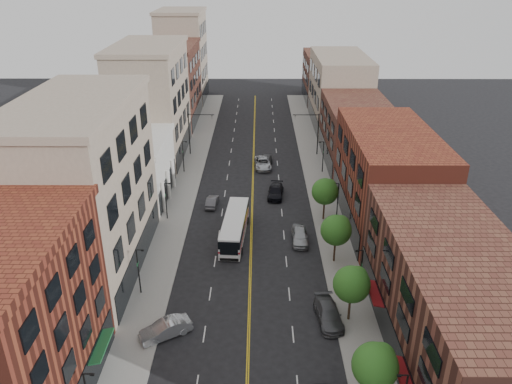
{
  "coord_description": "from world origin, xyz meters",
  "views": [
    {
      "loc": [
        0.86,
        -33.38,
        30.52
      ],
      "look_at": [
        0.56,
        21.74,
        5.0
      ],
      "focal_mm": 35.0,
      "sensor_mm": 36.0,
      "label": 1
    }
  ],
  "objects_px": {
    "car_lane_behind": "(212,201)",
    "car_lane_a": "(276,192)",
    "car_lane_b": "(263,163)",
    "city_bus": "(235,226)",
    "car_parked_mid": "(329,314)",
    "car_parked_far": "(300,236)",
    "car_lane_c": "(266,161)",
    "car_angle_b": "(166,329)"
  },
  "relations": [
    {
      "from": "car_lane_b",
      "to": "city_bus",
      "type": "bearing_deg",
      "value": -102.64
    },
    {
      "from": "car_lane_a",
      "to": "car_lane_b",
      "type": "bearing_deg",
      "value": 105.08
    },
    {
      "from": "city_bus",
      "to": "car_parked_mid",
      "type": "relative_size",
      "value": 2.15
    },
    {
      "from": "city_bus",
      "to": "car_lane_behind",
      "type": "relative_size",
      "value": 2.83
    },
    {
      "from": "city_bus",
      "to": "car_lane_b",
      "type": "bearing_deg",
      "value": 85.2
    },
    {
      "from": "car_angle_b",
      "to": "car_lane_b",
      "type": "height_order",
      "value": "car_lane_b"
    },
    {
      "from": "car_parked_mid",
      "to": "car_lane_a",
      "type": "height_order",
      "value": "car_parked_mid"
    },
    {
      "from": "city_bus",
      "to": "car_parked_mid",
      "type": "distance_m",
      "value": 18.03
    },
    {
      "from": "car_lane_c",
      "to": "car_lane_a",
      "type": "bearing_deg",
      "value": -76.16
    },
    {
      "from": "car_lane_behind",
      "to": "car_lane_b",
      "type": "distance_m",
      "value": 15.75
    },
    {
      "from": "car_lane_behind",
      "to": "car_lane_a",
      "type": "height_order",
      "value": "car_lane_a"
    },
    {
      "from": "city_bus",
      "to": "car_lane_behind",
      "type": "xyz_separation_m",
      "value": [
        -3.5,
        8.76,
        -1.01
      ]
    },
    {
      "from": "car_lane_behind",
      "to": "car_lane_a",
      "type": "relative_size",
      "value": 0.78
    },
    {
      "from": "car_lane_behind",
      "to": "car_lane_a",
      "type": "xyz_separation_m",
      "value": [
        8.82,
        3.03,
        0.09
      ]
    },
    {
      "from": "city_bus",
      "to": "car_lane_c",
      "type": "xyz_separation_m",
      "value": [
        4.07,
        23.74,
        -0.87
      ]
    },
    {
      "from": "car_angle_b",
      "to": "car_lane_a",
      "type": "xyz_separation_m",
      "value": [
        10.72,
        29.29,
        -0.03
      ]
    },
    {
      "from": "car_lane_behind",
      "to": "car_lane_c",
      "type": "bearing_deg",
      "value": -113.29
    },
    {
      "from": "car_lane_behind",
      "to": "car_lane_a",
      "type": "bearing_deg",
      "value": -157.49
    },
    {
      "from": "car_angle_b",
      "to": "car_parked_mid",
      "type": "height_order",
      "value": "car_angle_b"
    },
    {
      "from": "car_parked_mid",
      "to": "car_parked_far",
      "type": "bearing_deg",
      "value": 90.56
    },
    {
      "from": "city_bus",
      "to": "car_lane_behind",
      "type": "height_order",
      "value": "city_bus"
    },
    {
      "from": "car_angle_b",
      "to": "car_lane_b",
      "type": "bearing_deg",
      "value": 136.34
    },
    {
      "from": "city_bus",
      "to": "car_lane_c",
      "type": "distance_m",
      "value": 24.1
    },
    {
      "from": "city_bus",
      "to": "car_lane_a",
      "type": "distance_m",
      "value": 12.97
    },
    {
      "from": "car_lane_behind",
      "to": "car_lane_b",
      "type": "xyz_separation_m",
      "value": [
        7.06,
        14.08,
        0.13
      ]
    },
    {
      "from": "car_angle_b",
      "to": "car_lane_behind",
      "type": "bearing_deg",
      "value": 144.73
    },
    {
      "from": "car_parked_mid",
      "to": "car_lane_b",
      "type": "xyz_separation_m",
      "value": [
        -5.84,
        38.19,
        0.03
      ]
    },
    {
      "from": "car_angle_b",
      "to": "car_parked_mid",
      "type": "xyz_separation_m",
      "value": [
        14.8,
        2.14,
        -0.01
      ]
    },
    {
      "from": "car_lane_a",
      "to": "car_angle_b",
      "type": "bearing_deg",
      "value": -104.06
    },
    {
      "from": "car_parked_far",
      "to": "car_lane_c",
      "type": "relative_size",
      "value": 1.03
    },
    {
      "from": "car_parked_mid",
      "to": "car_lane_c",
      "type": "xyz_separation_m",
      "value": [
        -5.33,
        39.1,
        0.03
      ]
    },
    {
      "from": "car_parked_far",
      "to": "car_lane_a",
      "type": "height_order",
      "value": "car_parked_far"
    },
    {
      "from": "car_parked_far",
      "to": "car_lane_c",
      "type": "xyz_separation_m",
      "value": [
        -3.73,
        24.64,
        -0.03
      ]
    },
    {
      "from": "car_parked_mid",
      "to": "car_lane_behind",
      "type": "distance_m",
      "value": 27.35
    },
    {
      "from": "city_bus",
      "to": "car_lane_a",
      "type": "relative_size",
      "value": 2.2
    },
    {
      "from": "car_lane_b",
      "to": "car_lane_c",
      "type": "height_order",
      "value": "car_lane_c"
    },
    {
      "from": "city_bus",
      "to": "car_lane_behind",
      "type": "distance_m",
      "value": 9.49
    },
    {
      "from": "car_parked_far",
      "to": "car_lane_a",
      "type": "bearing_deg",
      "value": 101.61
    },
    {
      "from": "car_angle_b",
      "to": "car_parked_far",
      "type": "distance_m",
      "value": 21.21
    },
    {
      "from": "car_parked_mid",
      "to": "city_bus",
      "type": "bearing_deg",
      "value": 115.72
    },
    {
      "from": "car_parked_far",
      "to": "car_lane_a",
      "type": "xyz_separation_m",
      "value": [
        -2.48,
        12.69,
        -0.08
      ]
    },
    {
      "from": "car_angle_b",
      "to": "car_lane_b",
      "type": "relative_size",
      "value": 0.83
    }
  ]
}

